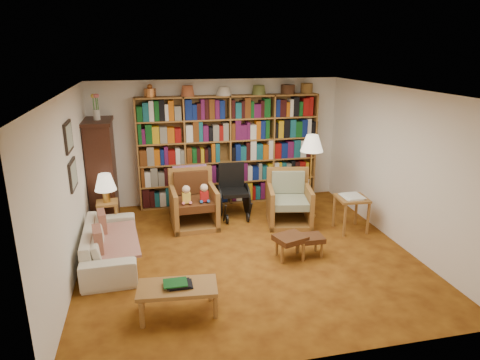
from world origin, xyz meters
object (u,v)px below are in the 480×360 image
object	(u,v)px
side_table_papers	(352,203)
footstool_b	(310,240)
armchair_leather	(193,202)
armchair_sage	(288,203)
coffee_table	(177,290)
floor_lamp	(312,147)
sofa	(111,243)
footstool_a	(290,240)
side_table_lamp	(108,211)
wheelchair	(233,192)

from	to	relation	value
side_table_papers	footstool_b	bearing A→B (deg)	-144.21
armchair_leather	armchair_sage	distance (m)	1.72
footstool_b	coffee_table	size ratio (longest dim) A/B	0.39
armchair_leather	floor_lamp	world-z (taller)	floor_lamp
sofa	footstool_a	xyz separation A→B (m)	(2.65, -0.54, 0.03)
armchair_sage	side_table_lamp	bearing A→B (deg)	176.15
armchair_leather	armchair_sage	bearing A→B (deg)	-9.55
sofa	armchair_leather	size ratio (longest dim) A/B	1.85
wheelchair	footstool_b	world-z (taller)	wheelchair
armchair_sage	coffee_table	world-z (taller)	armchair_sage
sofa	coffee_table	bearing A→B (deg)	-152.84
armchair_leather	footstool_a	world-z (taller)	armchair_leather
wheelchair	coffee_table	xyz separation A→B (m)	(-1.30, -2.98, -0.13)
side_table_papers	footstool_a	world-z (taller)	side_table_papers
side_table_lamp	coffee_table	world-z (taller)	side_table_lamp
wheelchair	footstool_b	bearing A→B (deg)	-66.79
wheelchair	footstool_b	distance (m)	2.08
armchair_leather	coffee_table	bearing A→B (deg)	-100.58
side_table_lamp	armchair_leather	world-z (taller)	armchair_leather
sofa	coffee_table	xyz separation A→B (m)	(0.87, -1.59, 0.05)
side_table_papers	footstool_b	size ratio (longest dim) A/B	1.65
armchair_leather	wheelchair	bearing A→B (deg)	17.53
side_table_papers	footstool_a	bearing A→B (deg)	-150.75
wheelchair	side_table_lamp	bearing A→B (deg)	-171.97
side_table_lamp	footstool_a	world-z (taller)	side_table_lamp
side_table_lamp	armchair_leather	size ratio (longest dim) A/B	0.55
armchair_sage	coffee_table	xyz separation A→B (m)	(-2.21, -2.45, -0.05)
floor_lamp	footstool_b	xyz separation A→B (m)	(-0.58, -1.53, -1.09)
side_table_lamp	side_table_papers	size ratio (longest dim) A/B	0.88
armchair_sage	footstool_b	world-z (taller)	armchair_sage
sofa	floor_lamp	world-z (taller)	floor_lamp
footstool_b	footstool_a	bearing A→B (deg)	-176.80
side_table_lamp	footstool_b	size ratio (longest dim) A/B	1.45
sofa	footstool_a	distance (m)	2.70
sofa	wheelchair	bearing A→B (deg)	-58.85
side_table_papers	armchair_sage	bearing A→B (deg)	147.06
side_table_lamp	side_table_papers	distance (m)	4.22
footstool_a	side_table_papers	bearing A→B (deg)	29.25
side_table_lamp	footstool_b	distance (m)	3.47
side_table_lamp	wheelchair	size ratio (longest dim) A/B	0.56
armchair_sage	wheelchair	xyz separation A→B (m)	(-0.91, 0.53, 0.09)
sofa	wheelchair	size ratio (longest dim) A/B	1.89
sofa	side_table_lamp	xyz separation A→B (m)	(-0.10, 1.07, 0.13)
armchair_sage	armchair_leather	bearing A→B (deg)	170.45
floor_lamp	side_table_papers	size ratio (longest dim) A/B	2.45
wheelchair	footstool_a	world-z (taller)	wheelchair
side_table_papers	armchair_leather	bearing A→B (deg)	161.18
side_table_lamp	coffee_table	xyz separation A→B (m)	(0.97, -2.66, -0.08)
footstool_b	coffee_table	distance (m)	2.37
wheelchair	floor_lamp	size ratio (longest dim) A/B	0.63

